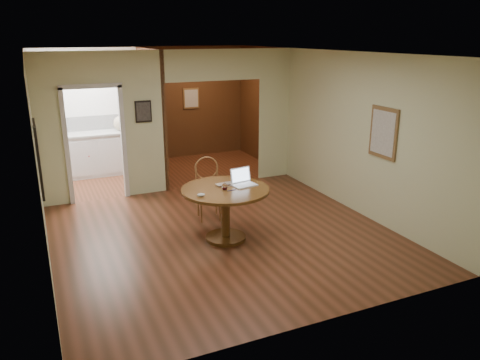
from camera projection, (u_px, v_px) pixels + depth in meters
name	position (u px, v px, depth m)	size (l,w,h in m)	color
floor	(225.00, 236.00, 7.19)	(5.00, 5.00, 0.00)	#4A2715
room_shell	(144.00, 122.00, 9.32)	(5.20, 7.50, 5.00)	white
dining_table	(225.00, 202.00, 6.90)	(1.30, 1.30, 0.81)	#5A3216
chair	(208.00, 184.00, 7.78)	(0.50, 0.50, 1.03)	olive
open_laptop	(243.00, 180.00, 7.00)	(0.37, 0.34, 0.24)	white
closed_laptop	(228.00, 185.00, 6.96)	(0.32, 0.20, 0.02)	#BCBCC1
mouse	(201.00, 195.00, 6.49)	(0.11, 0.06, 0.05)	white
wine_glass	(225.00, 187.00, 6.76)	(0.09, 0.09, 0.10)	white
pen	(232.00, 190.00, 6.74)	(0.01, 0.01, 0.14)	#0C1755
kitchen_cabinet	(95.00, 154.00, 10.18)	(2.06, 0.60, 0.94)	silver
grocery_bag	(121.00, 123.00, 10.24)	(0.32, 0.27, 0.32)	beige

